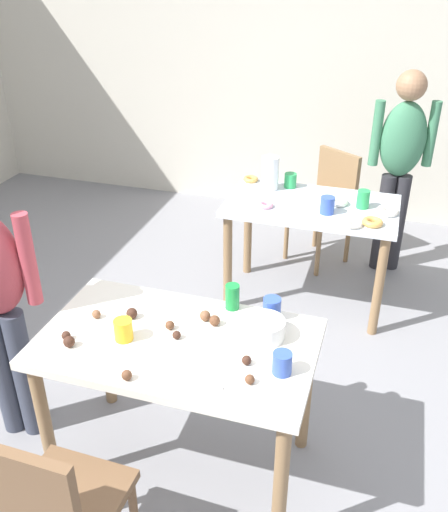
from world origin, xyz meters
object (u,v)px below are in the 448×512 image
Objects in this scene: person_adult_far at (400,157)px; pitcher_far at (270,173)px; dining_table_far at (310,220)px; dining_table_near at (178,359)px; chair_near_table at (53,507)px; soda_can at (232,297)px; mixing_bowl at (264,329)px; chair_far_table at (327,201)px.

person_adult_far is 0.97m from pitcher_far.
dining_table_near is at bearing -100.91° from dining_table_far.
chair_near_table reaches higher than dining_table_near.
dining_table_near is 1.79m from pitcher_far.
soda_can is 1.48m from pitcher_far.
chair_near_table reaches higher than dining_table_far.
mixing_bowl is 1.48× the size of soda_can.
chair_far_table is at bearing 178.66° from person_adult_far.
chair_far_table is 0.58× the size of person_adult_far.
person_adult_far is (0.49, -0.01, 0.41)m from chair_far_table.
chair_near_table is at bearing -109.17° from soda_can.
chair_near_table and chair_far_table have the same top height.
dining_table_near is 9.75× the size of soda_can.
chair_near_table is at bearing -100.09° from chair_far_table.
chair_near_table is (-0.20, -0.72, -0.14)m from dining_table_near.
person_adult_far reaches higher than dining_table_near.
dining_table_far is at bearing -128.22° from person_adult_far.
pitcher_far reaches higher than chair_far_table.
chair_far_table reaches higher than dining_table_near.
soda_can reaches higher than mixing_bowl.
chair_far_table is 0.64m from person_adult_far.
person_adult_far is 12.35× the size of soda_can.
person_adult_far is (1.02, 2.99, 0.41)m from chair_near_table.
mixing_bowl is (0.55, 0.85, 0.30)m from chair_near_table.
soda_can is at bearing 62.36° from dining_table_near.
pitcher_far is at bearing 102.42° from mixing_bowl.
soda_can is (0.36, 1.02, 0.31)m from chair_near_table.
dining_table_far is at bearing -26.49° from pitcher_far.
chair_near_table is 3.05m from chair_far_table.
dining_table_far is 0.43m from pitcher_far.
chair_far_table is 7.13× the size of soda_can.
chair_far_table is at bearing 55.41° from pitcher_far.
chair_far_table reaches higher than mixing_bowl.
dining_table_far is 2.39m from chair_near_table.
chair_near_table is 1.00× the size of chair_far_table.
dining_table_far is 9.10× the size of soda_can.
pitcher_far is (-0.01, 1.77, 0.22)m from dining_table_near.
dining_table_near is at bearing -117.64° from soda_can.
chair_far_table is at bearing 81.60° from dining_table_near.
dining_table_near is 6.57× the size of mixing_bowl.
dining_table_near is 1.37× the size of chair_near_table.
chair_far_table is 2.01m from soda_can.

